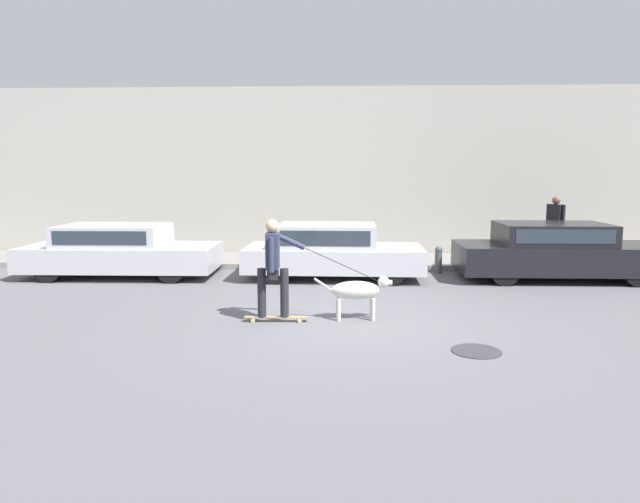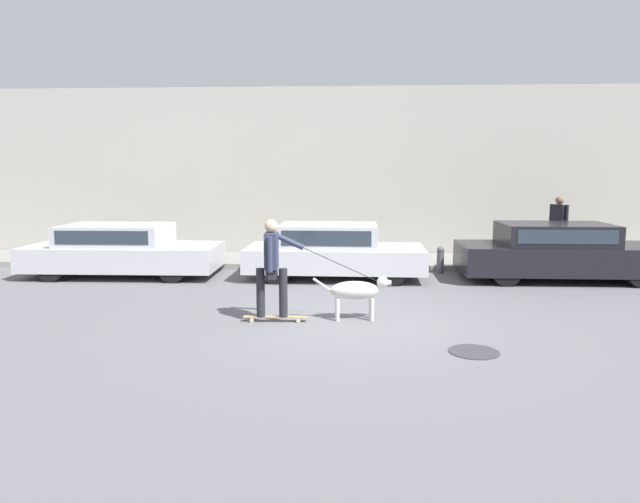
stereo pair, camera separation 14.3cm
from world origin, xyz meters
name	(u,v)px [view 1 (the left image)]	position (x,y,z in m)	size (l,w,h in m)	color
ground_plane	(341,323)	(0.00, 0.00, 0.00)	(36.00, 36.00, 0.00)	slate
back_wall	(343,173)	(0.00, 7.35, 2.40)	(32.00, 0.30, 4.79)	#ADA89E
sidewalk_curb	(342,261)	(0.00, 6.04, 0.07)	(30.00, 2.28, 0.14)	gray
parked_car_0	(120,251)	(-5.21, 3.93, 0.60)	(4.47, 1.87, 1.21)	black
parked_car_1	(332,251)	(-0.23, 3.93, 0.62)	(4.10, 1.90, 1.25)	black
parked_car_2	(557,252)	(4.89, 3.93, 0.63)	(4.56, 1.74, 1.29)	black
dog	(358,291)	(0.28, 0.21, 0.49)	(1.31, 0.36, 0.73)	beige
skateboarder	(274,264)	(-1.10, 0.01, 0.96)	(2.30, 0.57, 1.69)	beige
pedestrian_with_bag	(555,226)	(5.39, 5.51, 1.09)	(0.42, 0.58, 1.69)	brown
manhole_cover	(476,351)	(1.87, -1.43, 0.01)	(0.69, 0.69, 0.01)	#38383D
fire_hydrant	(438,259)	(2.33, 4.65, 0.35)	(0.18, 0.18, 0.66)	#4C5156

